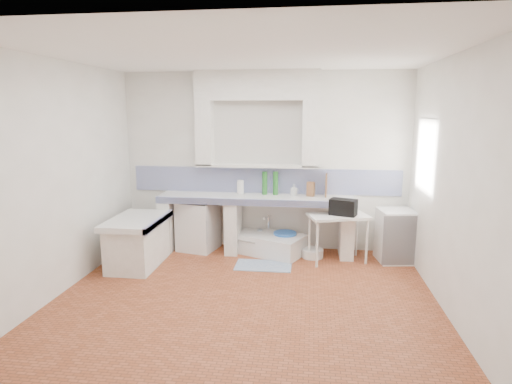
# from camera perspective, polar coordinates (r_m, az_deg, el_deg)

# --- Properties ---
(floor) EXTENTS (4.50, 4.50, 0.00)m
(floor) POSITION_cam_1_polar(r_m,az_deg,el_deg) (5.22, -1.47, -14.06)
(floor) COLOR #9F5030
(floor) RESTS_ON ground
(ceiling) EXTENTS (4.50, 4.50, 0.00)m
(ceiling) POSITION_cam_1_polar(r_m,az_deg,el_deg) (4.77, -1.64, 18.11)
(ceiling) COLOR white
(ceiling) RESTS_ON ground
(wall_back) EXTENTS (4.50, 0.00, 4.50)m
(wall_back) POSITION_cam_1_polar(r_m,az_deg,el_deg) (6.76, 1.10, 4.08)
(wall_back) COLOR white
(wall_back) RESTS_ON ground
(wall_front) EXTENTS (4.50, 0.00, 4.50)m
(wall_front) POSITION_cam_1_polar(r_m,az_deg,el_deg) (2.89, -7.80, -5.29)
(wall_front) COLOR white
(wall_front) RESTS_ON ground
(wall_left) EXTENTS (0.00, 4.50, 4.50)m
(wall_left) POSITION_cam_1_polar(r_m,az_deg,el_deg) (5.61, -24.92, 1.66)
(wall_left) COLOR white
(wall_left) RESTS_ON ground
(wall_right) EXTENTS (0.00, 4.50, 4.50)m
(wall_right) POSITION_cam_1_polar(r_m,az_deg,el_deg) (4.97, 24.99, 0.61)
(wall_right) COLOR white
(wall_right) RESTS_ON ground
(alcove_mass) EXTENTS (1.90, 0.25, 0.45)m
(alcove_mass) POSITION_cam_1_polar(r_m,az_deg,el_deg) (6.61, 0.13, 14.13)
(alcove_mass) COLOR white
(alcove_mass) RESTS_ON ground
(window_frame) EXTENTS (0.35, 0.86, 1.06)m
(window_frame) POSITION_cam_1_polar(r_m,az_deg,el_deg) (6.14, 23.40, 4.38)
(window_frame) COLOR #351C10
(window_frame) RESTS_ON ground
(lace_valance) EXTENTS (0.01, 0.84, 0.24)m
(lace_valance) POSITION_cam_1_polar(r_m,az_deg,el_deg) (6.07, 22.34, 8.00)
(lace_valance) COLOR white
(lace_valance) RESTS_ON ground
(counter_slab) EXTENTS (3.00, 0.60, 0.08)m
(counter_slab) POSITION_cam_1_polar(r_m,az_deg,el_deg) (6.57, -0.07, -0.89)
(counter_slab) COLOR white
(counter_slab) RESTS_ON ground
(counter_lip) EXTENTS (3.00, 0.04, 0.10)m
(counter_lip) POSITION_cam_1_polar(r_m,az_deg,el_deg) (6.29, -0.41, -1.41)
(counter_lip) COLOR navy
(counter_lip) RESTS_ON ground
(counter_pier_left) EXTENTS (0.20, 0.55, 0.82)m
(counter_pier_left) POSITION_cam_1_polar(r_m,az_deg,el_deg) (6.99, -11.56, -4.19)
(counter_pier_left) COLOR white
(counter_pier_left) RESTS_ON ground
(counter_pier_mid) EXTENTS (0.20, 0.55, 0.82)m
(counter_pier_mid) POSITION_cam_1_polar(r_m,az_deg,el_deg) (6.73, -3.04, -4.57)
(counter_pier_mid) COLOR white
(counter_pier_mid) RESTS_ON ground
(counter_pier_right) EXTENTS (0.20, 0.55, 0.82)m
(counter_pier_right) POSITION_cam_1_polar(r_m,az_deg,el_deg) (6.64, 12.04, -5.00)
(counter_pier_right) COLOR white
(counter_pier_right) RESTS_ON ground
(peninsula_top) EXTENTS (0.70, 1.10, 0.08)m
(peninsula_top) POSITION_cam_1_polar(r_m,az_deg,el_deg) (6.28, -15.74, -3.74)
(peninsula_top) COLOR white
(peninsula_top) RESTS_ON ground
(peninsula_base) EXTENTS (0.60, 1.00, 0.62)m
(peninsula_base) POSITION_cam_1_polar(r_m,az_deg,el_deg) (6.37, -15.57, -6.79)
(peninsula_base) COLOR white
(peninsula_base) RESTS_ON ground
(peninsula_lip) EXTENTS (0.04, 1.10, 0.10)m
(peninsula_lip) POSITION_cam_1_polar(r_m,az_deg,el_deg) (6.16, -12.90, -3.89)
(peninsula_lip) COLOR navy
(peninsula_lip) RESTS_ON ground
(backsplash) EXTENTS (4.27, 0.03, 0.40)m
(backsplash) POSITION_cam_1_polar(r_m,az_deg,el_deg) (6.79, 1.08, 1.55)
(backsplash) COLOR navy
(backsplash) RESTS_ON ground
(stove) EXTENTS (0.66, 0.65, 0.78)m
(stove) POSITION_cam_1_polar(r_m,az_deg,el_deg) (6.88, -7.76, -4.47)
(stove) COLOR white
(stove) RESTS_ON ground
(sink) EXTENTS (1.29, 1.02, 0.27)m
(sink) POSITION_cam_1_polar(r_m,az_deg,el_deg) (6.72, 1.46, -6.99)
(sink) COLOR white
(sink) RESTS_ON ground
(side_table) EXTENTS (0.95, 0.70, 0.04)m
(side_table) POSITION_cam_1_polar(r_m,az_deg,el_deg) (6.40, 10.90, -6.10)
(side_table) COLOR white
(side_table) RESTS_ON ground
(fridge) EXTENTS (0.57, 0.57, 0.77)m
(fridge) POSITION_cam_1_polar(r_m,az_deg,el_deg) (6.62, 18.26, -5.58)
(fridge) COLOR white
(fridge) RESTS_ON ground
(bucket_red) EXTENTS (0.33, 0.33, 0.28)m
(bucket_red) POSITION_cam_1_polar(r_m,az_deg,el_deg) (6.76, -0.84, -6.87)
(bucket_red) COLOR #B8300A
(bucket_red) RESTS_ON ground
(bucket_orange) EXTENTS (0.37, 0.37, 0.28)m
(bucket_orange) POSITION_cam_1_polar(r_m,az_deg,el_deg) (6.63, 1.15, -7.20)
(bucket_orange) COLOR orange
(bucket_orange) RESTS_ON ground
(bucket_blue) EXTENTS (0.41, 0.41, 0.34)m
(bucket_blue) POSITION_cam_1_polar(r_m,az_deg,el_deg) (6.70, 3.90, -6.80)
(bucket_blue) COLOR blue
(bucket_blue) RESTS_ON ground
(basin_white) EXTENTS (0.42, 0.42, 0.13)m
(basin_white) POSITION_cam_1_polar(r_m,az_deg,el_deg) (6.59, 7.58, -8.13)
(basin_white) COLOR white
(basin_white) RESTS_ON ground
(water_bottle_a) EXTENTS (0.09, 0.09, 0.32)m
(water_bottle_a) POSITION_cam_1_polar(r_m,az_deg,el_deg) (6.88, 0.52, -6.35)
(water_bottle_a) COLOR silver
(water_bottle_a) RESTS_ON ground
(water_bottle_b) EXTENTS (0.09, 0.09, 0.30)m
(water_bottle_b) POSITION_cam_1_polar(r_m,az_deg,el_deg) (6.87, 1.76, -6.50)
(water_bottle_b) COLOR silver
(water_bottle_b) RESTS_ON ground
(black_bag) EXTENTS (0.42, 0.33, 0.24)m
(black_bag) POSITION_cam_1_polar(r_m,az_deg,el_deg) (6.28, 11.63, -2.00)
(black_bag) COLOR black
(black_bag) RESTS_ON side_table
(green_bottle_a) EXTENTS (0.10, 0.10, 0.36)m
(green_bottle_a) POSITION_cam_1_polar(r_m,az_deg,el_deg) (6.66, 1.17, 1.21)
(green_bottle_a) COLOR #246B24
(green_bottle_a) RESTS_ON counter_slab
(green_bottle_b) EXTENTS (0.10, 0.10, 0.37)m
(green_bottle_b) POSITION_cam_1_polar(r_m,az_deg,el_deg) (6.64, 2.64, 1.19)
(green_bottle_b) COLOR #246B24
(green_bottle_b) RESTS_ON counter_slab
(knife_block) EXTENTS (0.13, 0.12, 0.22)m
(knife_block) POSITION_cam_1_polar(r_m,az_deg,el_deg) (6.59, 7.35, 0.39)
(knife_block) COLOR brown
(knife_block) RESTS_ON counter_slab
(cutting_board) EXTENTS (0.04, 0.25, 0.34)m
(cutting_board) POSITION_cam_1_polar(r_m,az_deg,el_deg) (6.62, 9.40, 0.93)
(cutting_board) COLOR brown
(cutting_board) RESTS_ON counter_slab
(paper_towel) EXTENTS (0.13, 0.13, 0.22)m
(paper_towel) POSITION_cam_1_polar(r_m,az_deg,el_deg) (6.72, -2.11, 0.66)
(paper_towel) COLOR white
(paper_towel) RESTS_ON counter_slab
(soap_bottle) EXTENTS (0.11, 0.11, 0.17)m
(soap_bottle) POSITION_cam_1_polar(r_m,az_deg,el_deg) (6.63, 5.11, 0.29)
(soap_bottle) COLOR white
(soap_bottle) RESTS_ON counter_slab
(rug) EXTENTS (0.81, 0.47, 0.01)m
(rug) POSITION_cam_1_polar(r_m,az_deg,el_deg) (6.20, 1.00, -9.84)
(rug) COLOR #385A8E
(rug) RESTS_ON ground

